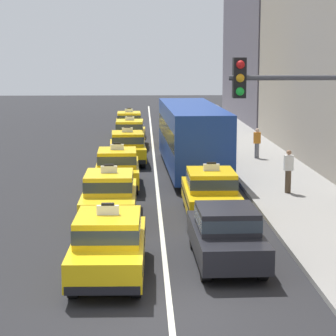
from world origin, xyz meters
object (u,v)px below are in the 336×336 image
(pedestrian_near_crosswalk, at_px, (257,143))
(pedestrian_mid_block, at_px, (288,171))
(taxi_left_second, at_px, (109,195))
(bus_right_third, at_px, (191,134))
(taxi_left_sixth, at_px, (129,123))
(taxi_right_second, at_px, (211,192))
(taxi_left_nearest, at_px, (109,244))
(sedan_right_nearest, at_px, (226,233))
(taxi_right_fourth, at_px, (180,131))
(taxi_left_third, at_px, (117,168))
(traffic_light_pole, at_px, (322,150))
(taxi_left_fifth, at_px, (130,133))
(taxi_left_fourth, at_px, (127,147))

(pedestrian_near_crosswalk, height_order, pedestrian_mid_block, pedestrian_mid_block)
(taxi_left_second, height_order, pedestrian_mid_block, taxi_left_second)
(pedestrian_mid_block, bearing_deg, bus_right_third, 120.10)
(taxi_left_sixth, xyz_separation_m, pedestrian_near_crosswalk, (7.09, -11.63, 0.08))
(taxi_right_second, relative_size, bus_right_third, 0.41)
(taxi_left_nearest, bearing_deg, taxi_right_second, 62.86)
(sedan_right_nearest, height_order, taxi_right_fourth, taxi_right_fourth)
(taxi_left_third, relative_size, taxi_right_second, 1.01)
(taxi_left_nearest, distance_m, taxi_right_second, 7.13)
(traffic_light_pole, bearing_deg, taxi_left_nearest, 138.65)
(taxi_left_sixth, distance_m, taxi_right_second, 24.26)
(taxi_left_sixth, bearing_deg, taxi_left_third, -90.32)
(pedestrian_mid_block, distance_m, traffic_light_pole, 13.93)
(sedan_right_nearest, xyz_separation_m, bus_right_third, (0.08, 14.61, 0.97))
(taxi_left_fifth, xyz_separation_m, taxi_right_fourth, (3.13, 0.81, 0.00))
(taxi_left_third, relative_size, pedestrian_mid_block, 2.64)
(taxi_left_third, bearing_deg, taxi_left_fifth, 88.74)
(taxi_left_fifth, distance_m, sedan_right_nearest, 23.66)
(taxi_left_fifth, relative_size, taxi_right_fourth, 1.01)
(taxi_left_nearest, relative_size, pedestrian_near_crosswalk, 2.86)
(taxi_left_third, distance_m, taxi_left_fifth, 12.82)
(taxi_left_third, height_order, pedestrian_mid_block, taxi_left_third)
(pedestrian_mid_block, bearing_deg, taxi_right_second, -136.53)
(taxi_left_nearest, bearing_deg, taxi_left_fifth, 89.85)
(sedan_right_nearest, bearing_deg, traffic_light_pole, -75.76)
(taxi_right_fourth, bearing_deg, pedestrian_mid_block, -77.40)
(taxi_left_sixth, height_order, pedestrian_mid_block, taxi_left_sixth)
(taxi_left_fifth, relative_size, traffic_light_pole, 0.82)
(taxi_left_second, height_order, taxi_right_second, same)
(taxi_right_second, bearing_deg, pedestrian_near_crosswalk, 73.26)
(taxi_left_second, xyz_separation_m, taxi_left_third, (0.06, 5.59, 0.00))
(pedestrian_near_crosswalk, bearing_deg, taxi_left_sixth, 121.38)
(bus_right_third, bearing_deg, traffic_light_pole, -86.64)
(taxi_right_fourth, xyz_separation_m, pedestrian_mid_block, (3.50, -15.64, 0.16))
(taxi_left_fourth, relative_size, taxi_right_fourth, 1.01)
(taxi_left_nearest, height_order, taxi_left_sixth, same)
(taxi_left_fourth, height_order, traffic_light_pole, traffic_light_pole)
(taxi_right_second, relative_size, traffic_light_pole, 0.82)
(sedan_right_nearest, relative_size, pedestrian_near_crosswalk, 2.71)
(taxi_left_third, height_order, taxi_left_fourth, same)
(taxi_left_sixth, height_order, pedestrian_near_crosswalk, taxi_left_sixth)
(taxi_left_second, height_order, pedestrian_near_crosswalk, taxi_left_second)
(taxi_left_nearest, height_order, taxi_left_fifth, same)
(pedestrian_near_crosswalk, bearing_deg, taxi_left_second, -119.74)
(taxi_left_nearest, bearing_deg, taxi_left_third, 91.08)
(taxi_left_nearest, height_order, taxi_left_third, same)
(taxi_left_second, distance_m, taxi_left_third, 5.59)
(taxi_left_second, relative_size, taxi_left_fifth, 0.99)
(taxi_left_third, height_order, taxi_left_fifth, same)
(taxi_left_fifth, relative_size, pedestrian_near_crosswalk, 2.87)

